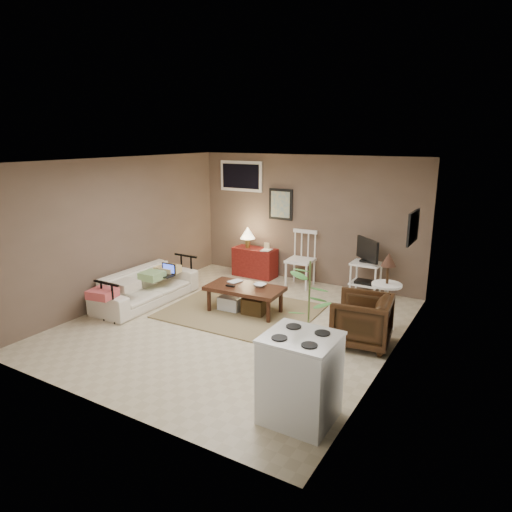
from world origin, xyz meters
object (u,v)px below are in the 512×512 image
Objects in this scene: coffee_table at (244,297)px; red_console at (254,259)px; stove at (300,378)px; armchair at (362,318)px; tv_stand at (366,267)px; potted_plant at (309,315)px; sofa at (146,281)px; side_table at (387,282)px; spindle_chair at (301,261)px.

coffee_table is 1.25× the size of red_console.
stove is at bearing -47.26° from coffee_table.
armchair is at bearing 90.09° from stove.
tv_stand is 0.74× the size of potted_plant.
armchair is 1.95m from stove.
coffee_table is at bearing 132.74° from stove.
red_console is 4.80m from stove.
coffee_table is 1.72m from sofa.
side_table reaches higher than coffee_table.
coffee_table is 2.20m from side_table.
sofa is 3.63m from armchair.
tv_stand is at bearing 94.68° from potted_plant.
spindle_chair is at bearing 179.28° from tv_stand.
coffee_table is at bearing -166.55° from side_table.
armchair is (0.52, -1.84, -0.18)m from tv_stand.
tv_stand is 1.16× the size of stove.
coffee_table is 2.89m from stove.
sofa is at bearing 155.16° from stove.
red_console is 1.33× the size of armchair.
red_console is 3.42m from armchair.
red_console is at bearing -19.89° from sofa.
tv_stand is 2.98m from potted_plant.
tv_stand is at bearing -55.67° from sofa.
side_table is at bearing -31.95° from spindle_chair.
sofa is 2.35m from red_console.
spindle_chair is at bearing 148.05° from side_table.
red_console is at bearing 177.58° from tv_stand.
tv_stand is at bearing -2.42° from red_console.
spindle_chair is at bearing 114.94° from stove.
potted_plant reaches higher than stove.
sofa is 2.82m from spindle_chair.
stove is (-0.13, -2.62, -0.26)m from side_table.
armchair is at bearing -34.51° from red_console.
tv_stand is 1.92m from armchair.
red_console is 1.07m from spindle_chair.
potted_plant is (1.48, -2.98, 0.26)m from spindle_chair.
spindle_chair is 1.15× the size of stove.
coffee_table is 1.97m from red_console.
side_table is at bearing -60.63° from tv_stand.
coffee_table is at bearing -75.04° from sofa.
coffee_table is 1.20× the size of spindle_chair.
red_console is 0.70× the size of potted_plant.
armchair is at bearing -74.09° from tv_stand.
spindle_chair is at bearing 116.45° from potted_plant.
stove is at bearing -65.06° from spindle_chair.
sofa is 3.88m from side_table.
potted_plant is (-0.28, -1.13, 0.38)m from armchair.
tv_stand reaches higher than coffee_table.
sofa is at bearing 165.63° from potted_plant.
tv_stand reaches higher than stove.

